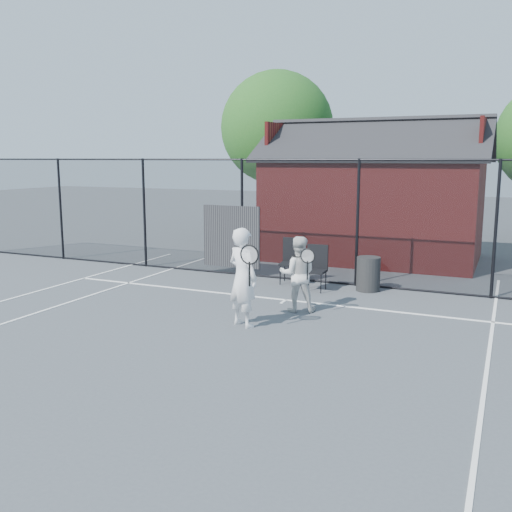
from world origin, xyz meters
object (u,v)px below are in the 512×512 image
at_px(player_back, 298,274).
at_px(chair_left, 315,269).
at_px(clubhouse, 374,205).
at_px(player_front, 243,277).
at_px(waste_bin, 368,274).
at_px(chair_right, 291,262).

bearing_deg(player_back, chair_left, 97.60).
bearing_deg(clubhouse, player_front, -93.81).
bearing_deg(waste_bin, chair_right, 180.00).
relative_size(player_front, player_back, 1.20).
bearing_deg(player_back, player_front, -112.00).
bearing_deg(waste_bin, chair_left, -155.88).
xyz_separation_m(clubhouse, chair_right, (-1.00, -4.40, -1.07)).
height_order(chair_right, waste_bin, chair_right).
height_order(clubhouse, chair_left, clubhouse).
xyz_separation_m(player_front, player_back, (0.55, 1.37, -0.15)).
relative_size(chair_right, waste_bin, 1.36).
distance_m(clubhouse, player_back, 6.77).
bearing_deg(chair_right, chair_left, -39.88).
distance_m(player_front, waste_bin, 3.98).
relative_size(player_back, chair_right, 1.41).
bearing_deg(clubhouse, player_back, -89.88).
bearing_deg(player_back, clubhouse, 90.12).
bearing_deg(waste_bin, player_back, -110.71).
bearing_deg(waste_bin, player_front, -111.19).
xyz_separation_m(chair_left, chair_right, (-0.77, 0.50, 0.02)).
height_order(player_back, chair_right, player_back).
height_order(clubhouse, player_back, clubhouse).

